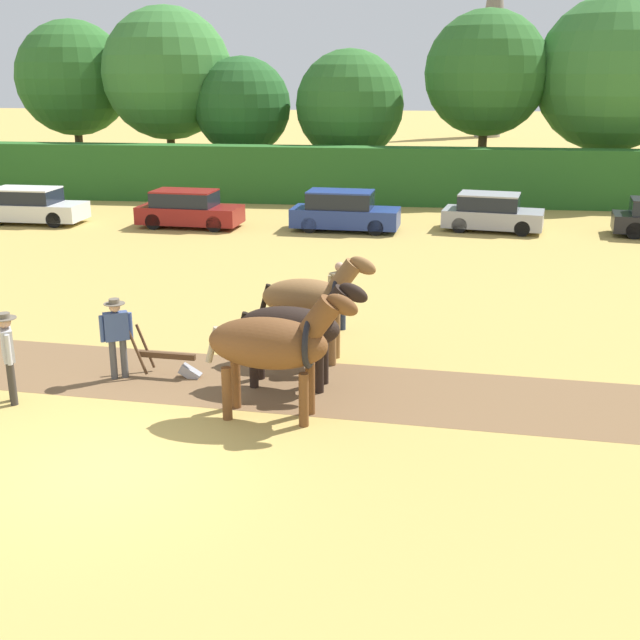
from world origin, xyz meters
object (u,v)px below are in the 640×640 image
Objects in this scene: church_spire at (493,35)px; parked_car_left at (30,206)px; draft_horse_lead_right at (295,327)px; parked_car_center_right at (492,213)px; tree_center_left at (242,106)px; parked_car_center at (344,212)px; parked_car_center_left at (188,210)px; tree_center_right at (487,73)px; tree_right at (613,74)px; draft_horse_lead_left at (274,343)px; tree_left at (167,74)px; draft_horse_trail_left at (311,299)px; plow at (173,362)px; farmer_onlooker_left at (8,350)px; tree_far_left at (73,78)px; farmer_at_plow at (117,332)px; tree_center at (350,105)px; farmer_beside_team at (339,291)px.

church_spire reaches higher than parked_car_left.
draft_horse_lead_right is 18.00m from parked_car_center_right.
tree_center_left reaches higher than parked_car_center.
parked_car_left is 1.01× the size of parked_car_center.
draft_horse_lead_right is at bearing -96.72° from parked_car_center_right.
tree_center_left is 16.39m from parked_car_center_right.
parked_car_center_left is (0.12, -11.04, -3.59)m from tree_center_left.
tree_right is at bearing 0.59° from tree_center_right.
parked_car_center_left is (-6.86, 18.00, -0.71)m from draft_horse_lead_left.
parked_car_center_right is (5.17, 17.23, -0.54)m from draft_horse_lead_right.
draft_horse_trail_left is at bearing -66.81° from tree_left.
tree_center_right reaches higher than draft_horse_lead_right.
plow is at bearing -104.59° from parked_car_center_right.
farmer_onlooker_left is (-2.63, -1.74, 0.76)m from plow.
tree_far_left is at bearing 132.44° from parked_car_center_left.
church_spire reaches higher than tree_far_left.
draft_horse_lead_left is at bearing -61.25° from tree_far_left.
tree_center_right is at bearing -1.25° from tree_center_left.
tree_center_left is 1.58× the size of parked_car_center.
tree_center_right is at bearing -179.41° from tree_right.
parked_car_center_left is (4.35, -11.84, -5.22)m from tree_left.
tree_left is at bearing 164.95° from farmer_at_plow.
draft_horse_lead_left is at bearing -87.35° from tree_center.
tree_center_left is at bearing 109.91° from draft_horse_trail_left.
tree_far_left reaches higher than tree_center.
parked_car_center is (-1.17, 12.81, -0.25)m from farmer_beside_team.
farmer_beside_team is (7.62, -23.76, -3.31)m from tree_center_left.
tree_center_left is at bearing 150.14° from parked_car_center_right.
tree_far_left is 0.91× the size of tree_right.
tree_left reaches higher than parked_car_center_right.
plow is 0.37× the size of parked_car_center_right.
tree_center_left is 0.95× the size of tree_center.
church_spire is (19.66, 36.80, 3.26)m from tree_left.
tree_center is at bearing 67.25° from parked_car_center_left.
tree_center_right is 2.12× the size of parked_car_center_left.
church_spire reaches higher than tree_center.
church_spire is at bearing 83.51° from parked_car_center.
tree_far_left reaches higher than tree_center_left.
draft_horse_trail_left is at bearing -53.94° from farmer_beside_team.
tree_center_right reaches higher than farmer_beside_team.
draft_horse_lead_right is 1.05× the size of draft_horse_trail_left.
church_spire is at bearing 61.89° from tree_left.
tree_far_left reaches higher than parked_car_center.
farmer_beside_team is 0.42× the size of parked_car_center_right.
tree_right reaches higher than draft_horse_trail_left.
draft_horse_lead_left is at bearing -69.42° from tree_left.
tree_center_left is at bearing 124.48° from parked_car_center.
tree_center is 25.92m from draft_horse_trail_left.
parked_car_center_left is 0.98× the size of parked_car_center.
church_spire reaches higher than tree_center_left.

